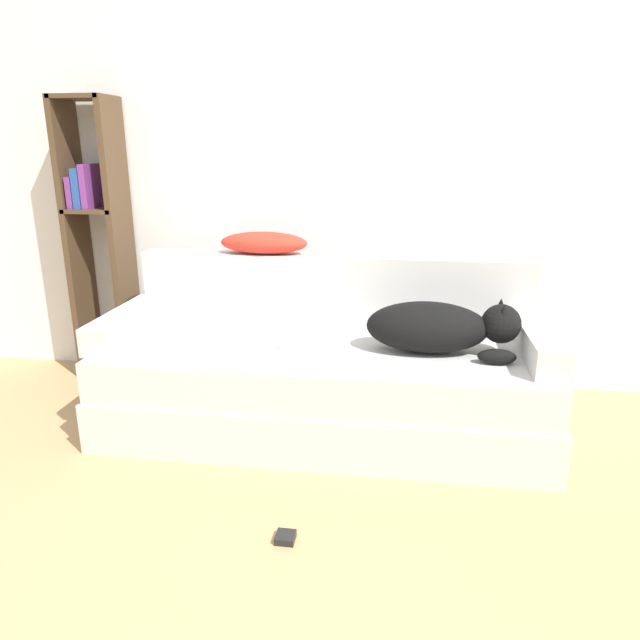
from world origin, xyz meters
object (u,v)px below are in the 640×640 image
(throw_pillow, at_px, (264,243))
(power_adapter, at_px, (285,537))
(couch, at_px, (323,386))
(laptop, at_px, (315,342))
(dog, at_px, (439,327))
(bookshelf, at_px, (97,229))

(throw_pillow, relative_size, power_adapter, 6.75)
(couch, relative_size, laptop, 6.54)
(couch, relative_size, dog, 3.06)
(couch, height_order, throw_pillow, throw_pillow)
(dog, bearing_deg, bookshelf, 163.91)
(throw_pillow, xyz_separation_m, power_adapter, (0.37, -1.29, -0.87))
(dog, relative_size, bookshelf, 0.43)
(couch, relative_size, power_adapter, 30.45)
(laptop, bearing_deg, power_adapter, -81.17)
(dog, xyz_separation_m, power_adapter, (-0.56, -0.87, -0.56))
(dog, height_order, laptop, dog)
(laptop, bearing_deg, throw_pillow, 138.45)
(dog, distance_m, power_adapter, 1.18)
(couch, xyz_separation_m, bookshelf, (-1.43, 0.53, 0.70))
(power_adapter, bearing_deg, throw_pillow, 105.96)
(laptop, distance_m, bookshelf, 1.56)
(couch, distance_m, laptop, 0.24)
(laptop, height_order, throw_pillow, throw_pillow)
(dog, xyz_separation_m, laptop, (-0.59, 0.04, -0.12))
(couch, xyz_separation_m, power_adapter, (-0.01, -0.91, -0.21))
(couch, height_order, dog, dog)
(bookshelf, relative_size, power_adapter, 23.30)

